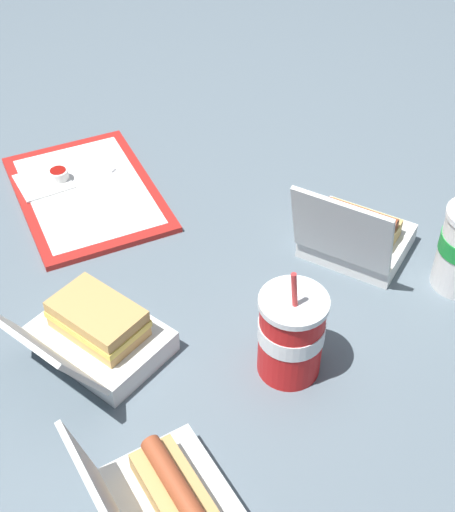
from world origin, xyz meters
TOP-DOWN VIEW (x-y plane):
  - ground_plane at (0.00, 0.00)m, footprint 3.20×3.20m
  - food_tray at (-0.33, -0.09)m, footprint 0.40×0.30m
  - ketchup_cup at (-0.39, -0.13)m, footprint 0.04×0.04m
  - napkin_stack at (-0.40, -0.16)m, footprint 0.10×0.10m
  - plastic_fork at (-0.41, -0.04)m, footprint 0.11×0.06m
  - clamshell_hotdog_left at (0.09, 0.25)m, footprint 0.24×0.25m
  - clamshell_sandwich_corner at (0.06, -0.25)m, footprint 0.26×0.28m
  - clamshell_hotdog_right at (0.37, -0.28)m, footprint 0.19×0.18m
  - soda_cup_back at (0.24, -0.01)m, footprint 0.10×0.10m

SIDE VIEW (x-z plane):
  - ground_plane at x=0.00m, z-range 0.00..0.00m
  - food_tray at x=-0.33m, z-range 0.00..0.01m
  - napkin_stack at x=-0.40m, z-range 0.01..0.02m
  - plastic_fork at x=-0.41m, z-range 0.01..0.02m
  - ketchup_cup at x=-0.39m, z-range 0.01..0.04m
  - clamshell_hotdog_right at x=0.37m, z-range -0.05..0.13m
  - clamshell_hotdog_left at x=0.09m, z-range -0.05..0.13m
  - clamshell_sandwich_corner at x=0.06m, z-range -0.04..0.13m
  - soda_cup_back at x=0.24m, z-range -0.03..0.18m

